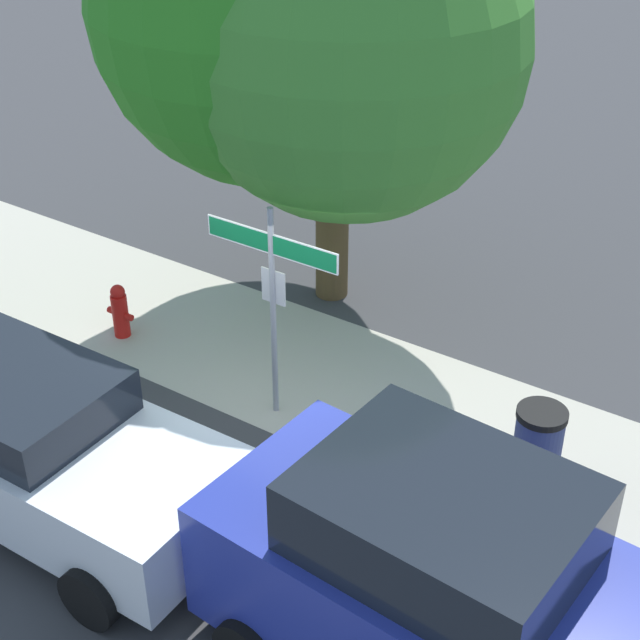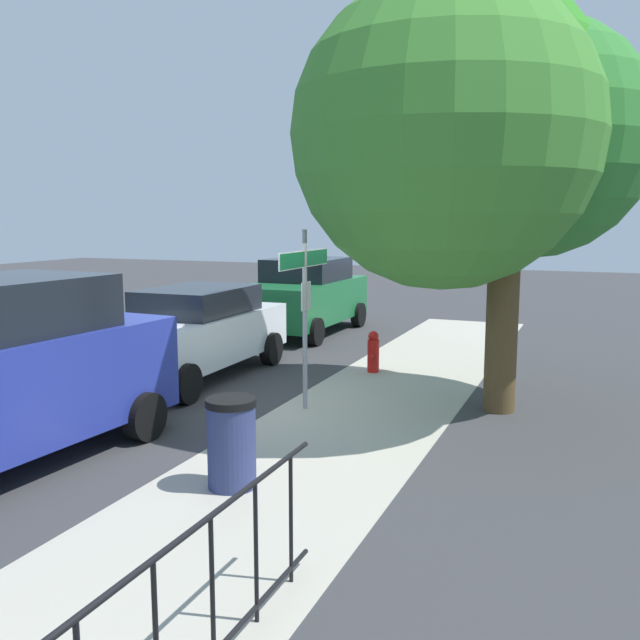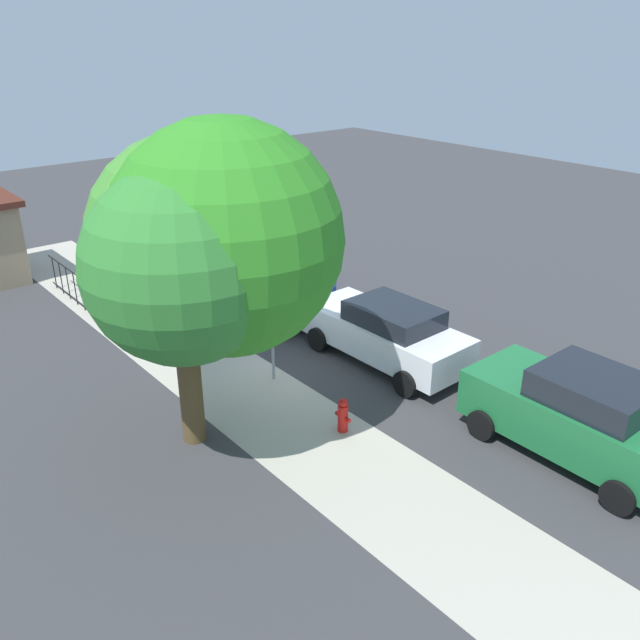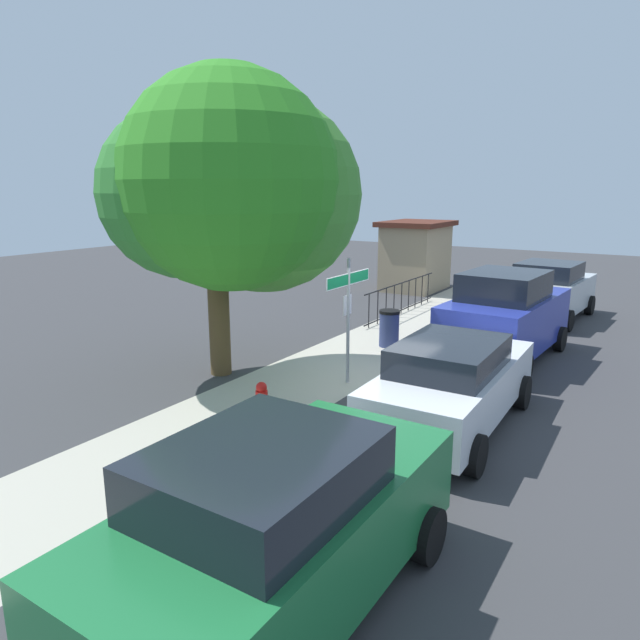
{
  "view_description": "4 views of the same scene",
  "coord_description": "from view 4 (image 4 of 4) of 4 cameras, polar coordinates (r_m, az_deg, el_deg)",
  "views": [
    {
      "loc": [
        5.42,
        -7.0,
        7.03
      ],
      "look_at": [
        0.32,
        0.62,
        1.34
      ],
      "focal_mm": 53.42,
      "sensor_mm": 36.0,
      "label": 1
    },
    {
      "loc": [
        9.09,
        4.44,
        2.88
      ],
      "look_at": [
        0.21,
        0.8,
        1.43
      ],
      "focal_mm": 38.43,
      "sensor_mm": 36.0,
      "label": 2
    },
    {
      "loc": [
        -11.52,
        8.42,
        7.83
      ],
      "look_at": [
        -1.11,
        -0.28,
        1.69
      ],
      "focal_mm": 36.68,
      "sensor_mm": 36.0,
      "label": 3
    },
    {
      "loc": [
        -10.37,
        -5.34,
        4.11
      ],
      "look_at": [
        -0.74,
        0.75,
        1.46
      ],
      "focal_mm": 31.85,
      "sensor_mm": 36.0,
      "label": 4
    }
  ],
  "objects": [
    {
      "name": "ground_plane",
      "position": [
        12.37,
        4.78,
        -6.36
      ],
      "size": [
        60.0,
        60.0,
        0.0
      ],
      "primitive_type": "plane",
      "color": "#38383A"
    },
    {
      "name": "sidewalk_strip",
      "position": [
        14.63,
        3.9,
        -3.25
      ],
      "size": [
        24.0,
        2.6,
        0.0
      ],
      "primitive_type": "cube",
      "color": "#B1AB9A",
      "rests_on": "ground_plane"
    },
    {
      "name": "street_sign",
      "position": [
        11.92,
        2.86,
        2.21
      ],
      "size": [
        1.75,
        0.07,
        2.7
      ],
      "color": "#9EA0A5",
      "rests_on": "ground_plane"
    },
    {
      "name": "shade_tree",
      "position": [
        12.13,
        -8.7,
        12.88
      ],
      "size": [
        5.45,
        5.0,
        6.46
      ],
      "color": "brown",
      "rests_on": "ground_plane"
    },
    {
      "name": "car_green",
      "position": [
        5.84,
        -4.34,
        -19.85
      ],
      "size": [
        4.33,
        2.16,
        1.86
      ],
      "rotation": [
        0.0,
        0.0,
        -0.01
      ],
      "color": "#1C6936",
      "rests_on": "ground_plane"
    },
    {
      "name": "car_white",
      "position": [
        10.14,
        13.15,
        -6.12
      ],
      "size": [
        4.56,
        2.01,
        1.61
      ],
      "rotation": [
        0.0,
        0.0,
        0.02
      ],
      "color": "white",
      "rests_on": "ground_plane"
    },
    {
      "name": "car_blue",
      "position": [
        14.51,
        18.11,
        0.38
      ],
      "size": [
        4.58,
        2.37,
        2.19
      ],
      "rotation": [
        0.0,
        0.0,
        -0.07
      ],
      "color": "#253398",
      "rests_on": "ground_plane"
    },
    {
      "name": "car_silver",
      "position": [
        19.6,
        22.03,
        2.79
      ],
      "size": [
        4.3,
        2.4,
        1.84
      ],
      "rotation": [
        0.0,
        0.0,
        -0.08
      ],
      "color": "silver",
      "rests_on": "ground_plane"
    },
    {
      "name": "iron_fence",
      "position": [
        19.15,
        8.19,
        2.28
      ],
      "size": [
        5.31,
        0.04,
        1.07
      ],
      "color": "black",
      "rests_on": "ground_plane"
    },
    {
      "name": "utility_shed",
      "position": [
        23.84,
        9.59,
        6.46
      ],
      "size": [
        3.18,
        2.42,
        2.81
      ],
      "color": "#998466",
      "rests_on": "ground_plane"
    },
    {
      "name": "fire_hydrant",
      "position": [
        10.24,
        -5.87,
        -8.32
      ],
      "size": [
        0.42,
        0.22,
        0.78
      ],
      "color": "red",
      "rests_on": "ground_plane"
    },
    {
      "name": "trash_bin",
      "position": [
        15.14,
        6.96,
        -0.83
      ],
      "size": [
        0.55,
        0.55,
        0.98
      ],
      "color": "navy",
      "rests_on": "ground_plane"
    }
  ]
}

